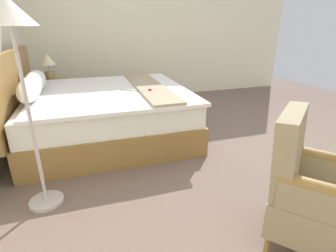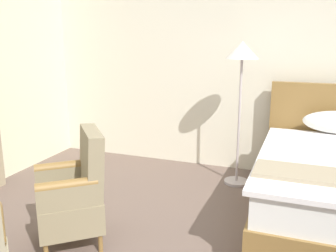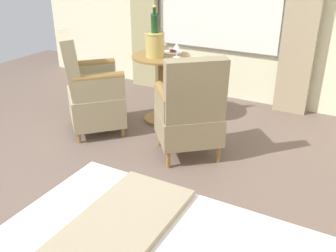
{
  "view_description": "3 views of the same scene",
  "coord_description": "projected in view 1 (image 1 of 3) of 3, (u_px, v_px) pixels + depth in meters",
  "views": [
    {
      "loc": [
        -2.39,
        1.71,
        1.43
      ],
      "look_at": [
        -0.65,
        1.15,
        0.72
      ],
      "focal_mm": 28.0,
      "sensor_mm": 36.0,
      "label": 1
    },
    {
      "loc": [
        0.38,
        -1.94,
        1.68
      ],
      "look_at": [
        -0.71,
        0.96,
        0.91
      ],
      "focal_mm": 40.0,
      "sensor_mm": 36.0,
      "label": 2
    },
    {
      "loc": [
        1.38,
        1.66,
        1.69
      ],
      "look_at": [
        -0.26,
        0.77,
        0.81
      ],
      "focal_mm": 40.0,
      "sensor_mm": 36.0,
      "label": 3
    }
  ],
  "objects": [
    {
      "name": "nightstand",
      "position": [
        54.0,
        99.0,
        4.22
      ],
      "size": [
        0.43,
        0.46,
        0.6
      ],
      "color": "olive",
      "rests_on": "ground"
    },
    {
      "name": "wall_far_side",
      "position": [
        167.0,
        16.0,
        5.2
      ],
      "size": [
        0.12,
        5.36,
        3.15
      ],
      "color": "silver",
      "rests_on": "ground"
    },
    {
      "name": "bedside_lamp",
      "position": [
        48.0,
        64.0,
        4.02
      ],
      "size": [
        0.22,
        0.22,
        0.41
      ],
      "color": "#997D4A",
      "rests_on": "nightstand"
    },
    {
      "name": "ground_plane",
      "position": [
        243.0,
        152.0,
        3.13
      ],
      "size": [
        7.34,
        7.34,
        0.0
      ],
      "primitive_type": "plane",
      "color": "#6C594F"
    },
    {
      "name": "bed",
      "position": [
        103.0,
        112.0,
        3.42
      ],
      "size": [
        1.95,
        2.08,
        1.15
      ],
      "color": "olive",
      "rests_on": "ground"
    },
    {
      "name": "floor_lamp_brass",
      "position": [
        13.0,
        38.0,
        1.76
      ],
      "size": [
        0.36,
        0.36,
        1.6
      ],
      "color": "#B9ACAE",
      "rests_on": "ground"
    },
    {
      "name": "armchair_by_window",
      "position": [
        307.0,
        190.0,
        1.69
      ],
      "size": [
        0.73,
        0.73,
        0.94
      ],
      "color": "olive",
      "rests_on": "ground"
    }
  ]
}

